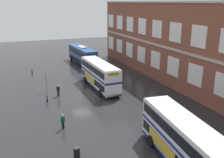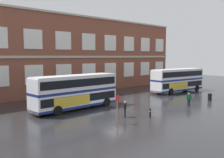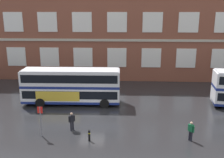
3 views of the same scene
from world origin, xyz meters
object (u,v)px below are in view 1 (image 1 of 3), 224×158
double_decker_near (100,75)px  safety_bollard_west (47,99)px  station_litter_bin (77,153)px  touring_coach (82,55)px  waiting_passenger (58,90)px  second_passenger (63,121)px  double_decker_middle (183,141)px  bus_stand_flag (46,82)px  safety_bollard_east (32,72)px

double_decker_near → safety_bollard_west: size_ratio=11.63×
station_litter_bin → safety_bollard_west: bearing=-178.1°
double_decker_near → safety_bollard_west: double_decker_near is taller
touring_coach → waiting_passenger: bearing=-25.6°
second_passenger → safety_bollard_west: (-8.37, -0.45, -0.44)m
double_decker_near → touring_coach: bearing=173.3°
double_decker_middle → station_litter_bin: 9.04m
bus_stand_flag → safety_bollard_west: bus_stand_flag is taller
double_decker_middle → safety_bollard_west: (-18.25, -8.35, -1.66)m
waiting_passenger → safety_bollard_east: (-13.47, -2.38, -0.44)m
double_decker_near → waiting_passenger: 7.06m
touring_coach → safety_bollard_east: touring_coach is taller
bus_stand_flag → station_litter_bin: bus_stand_flag is taller
second_passenger → safety_bollard_east: size_ratio=1.79×
safety_bollard_west → touring_coach: bearing=152.2°
touring_coach → waiting_passenger: size_ratio=7.13×
touring_coach → safety_bollard_east: size_ratio=12.77×
double_decker_near → safety_bollard_east: double_decker_near is taller
touring_coach → station_litter_bin: (34.33, -10.20, -1.39)m
double_decker_near → bus_stand_flag: (-0.97, -8.11, -0.51)m
bus_stand_flag → station_litter_bin: 18.36m
waiting_passenger → second_passenger: 10.29m
bus_stand_flag → safety_bollard_west: size_ratio=2.84×
station_litter_bin → safety_bollard_east: station_litter_bin is taller
touring_coach → double_decker_near: bearing=-6.7°
double_decker_middle → bus_stand_flag: bearing=-160.9°
touring_coach → station_litter_bin: touring_coach is taller
touring_coach → bus_stand_flag: touring_coach is taller
double_decker_near → waiting_passenger: bearing=-78.4°
double_decker_near → bus_stand_flag: bearing=-96.8°
touring_coach → waiting_passenger: 20.40m
double_decker_near → safety_bollard_east: size_ratio=11.63×
touring_coach → second_passenger: (28.56, -10.21, -0.98)m
safety_bollard_east → second_passenger: bearing=2.3°
safety_bollard_east → waiting_passenger: bearing=10.0°
bus_stand_flag → double_decker_near: bearing=83.2°
station_litter_bin → safety_bollard_east: bearing=-178.1°
double_decker_near → double_decker_middle: size_ratio=0.98×
waiting_passenger → safety_bollard_east: bearing=-170.0°
double_decker_near → station_litter_bin: 19.27m
touring_coach → bus_stand_flag: size_ratio=4.49×
touring_coach → safety_bollard_west: 22.87m
second_passenger → safety_bollard_east: second_passenger is taller
bus_stand_flag → station_litter_bin: (18.33, -0.10, -1.12)m
waiting_passenger → station_litter_bin: 16.02m
double_decker_middle → touring_coach: size_ratio=0.93×
double_decker_middle → second_passenger: size_ratio=6.60×
waiting_passenger → station_litter_bin: waiting_passenger is taller
double_decker_middle → waiting_passenger: size_ratio=6.60×
touring_coach → safety_bollard_west: (20.19, -10.66, -1.42)m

